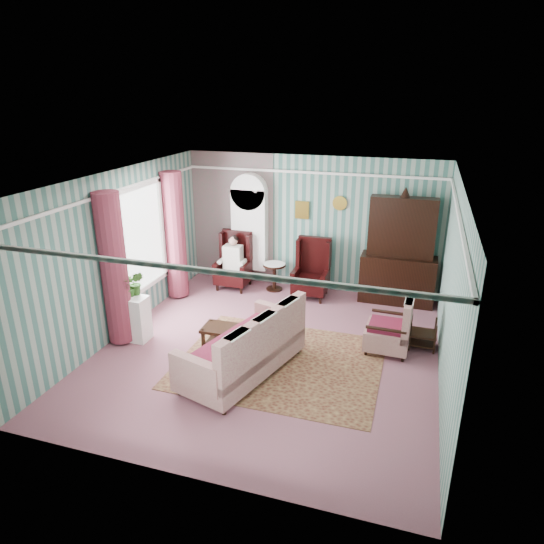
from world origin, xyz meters
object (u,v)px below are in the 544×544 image
(nest_table, at_px, (423,333))
(bookcase, at_px, (250,236))
(round_side_table, at_px, (274,277))
(floral_armchair, at_px, (388,327))
(dresser_hutch, at_px, (400,248))
(sofa, at_px, (242,347))
(plant_stand, at_px, (133,318))
(wingback_right, at_px, (311,269))
(wingback_left, at_px, (233,261))
(seated_woman, at_px, (233,263))
(coffee_table, at_px, (229,339))

(nest_table, bearing_deg, bookcase, 153.08)
(round_side_table, distance_m, floral_armchair, 3.26)
(dresser_hutch, bearing_deg, sofa, -120.82)
(bookcase, height_order, plant_stand, bookcase)
(floral_armchair, bearing_deg, bookcase, 57.96)
(wingback_right, xyz_separation_m, plant_stand, (-2.55, -2.75, -0.22))
(nest_table, relative_size, sofa, 0.24)
(wingback_left, bearing_deg, floral_armchair, -27.44)
(plant_stand, xyz_separation_m, sofa, (2.22, -0.46, 0.05))
(seated_woman, xyz_separation_m, coffee_table, (0.96, -2.61, -0.38))
(bookcase, bearing_deg, round_side_table, -20.27)
(dresser_hutch, distance_m, nest_table, 2.11)
(round_side_table, xyz_separation_m, sofa, (0.52, -3.36, 0.15))
(round_side_table, relative_size, floral_armchair, 0.69)
(wingback_right, height_order, seated_woman, wingback_right)
(dresser_hutch, relative_size, seated_woman, 2.00)
(wingback_left, distance_m, plant_stand, 2.87)
(sofa, xyz_separation_m, coffee_table, (-0.47, 0.60, -0.25))
(bookcase, relative_size, wingback_right, 1.79)
(floral_armchair, height_order, coffee_table, floral_armchair)
(wingback_left, relative_size, coffee_table, 1.40)
(wingback_left, xyz_separation_m, round_side_table, (0.90, 0.15, -0.33))
(seated_woman, bearing_deg, coffee_table, -69.90)
(wingback_left, bearing_deg, bookcase, 57.34)
(plant_stand, relative_size, coffee_table, 0.90)
(sofa, bearing_deg, round_side_table, 25.19)
(floral_armchair, bearing_deg, seated_woman, 64.70)
(dresser_hutch, bearing_deg, nest_table, -72.61)
(seated_woman, xyz_separation_m, round_side_table, (0.90, 0.15, -0.29))
(bookcase, xyz_separation_m, wingback_right, (1.50, -0.39, -0.50))
(wingback_left, distance_m, seated_woman, 0.04)
(nest_table, bearing_deg, coffee_table, -161.16)
(dresser_hutch, bearing_deg, plant_stand, -144.92)
(round_side_table, bearing_deg, wingback_right, -10.01)
(floral_armchair, bearing_deg, wingback_left, 64.70)
(bookcase, xyz_separation_m, dresser_hutch, (3.25, -0.12, 0.06))
(seated_woman, bearing_deg, wingback_left, 0.00)
(bookcase, relative_size, wingback_left, 1.79)
(bookcase, relative_size, round_side_table, 3.73)
(bookcase, distance_m, coffee_table, 3.22)
(dresser_hutch, relative_size, wingback_right, 1.89)
(wingback_left, height_order, sofa, wingback_left)
(wingback_right, relative_size, plant_stand, 1.56)
(wingback_left, xyz_separation_m, wingback_right, (1.75, 0.00, 0.00))
(wingback_left, relative_size, sofa, 0.57)
(bookcase, bearing_deg, wingback_left, -122.66)
(dresser_hutch, xyz_separation_m, wingback_right, (-1.75, -0.27, -0.55))
(wingback_right, xyz_separation_m, round_side_table, (-0.85, 0.15, -0.33))
(wingback_left, bearing_deg, sofa, -66.07)
(bookcase, xyz_separation_m, sofa, (1.17, -3.60, -0.67))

